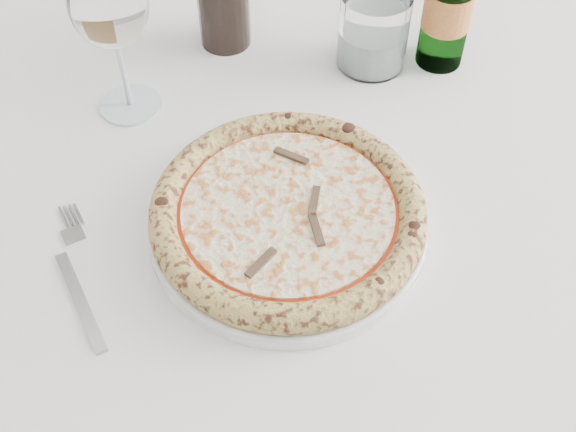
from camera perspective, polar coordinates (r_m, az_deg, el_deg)
The scene contains 6 objects.
dining_table at distance 0.89m, azimuth -1.72°, elevation 0.44°, with size 1.48×0.88×0.76m.
plate at distance 0.75m, azimuth -0.00°, elevation -0.54°, with size 0.29×0.29×0.02m.
pizza at distance 0.74m, azimuth -0.00°, elevation 0.31°, with size 0.29×0.29×0.03m.
fork at distance 0.75m, azimuth -16.27°, elevation -4.73°, with size 0.04×0.18×0.00m.
wine_glass at distance 0.83m, azimuth -13.94°, elevation 15.68°, with size 0.09×0.09×0.20m.
tumbler at distance 0.94m, azimuth 6.73°, elevation 14.06°, with size 0.09×0.09×0.10m.
Camera 1 is at (-0.22, -0.29, 1.35)m, focal length 45.00 mm.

